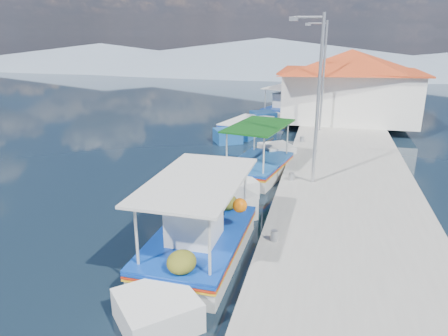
# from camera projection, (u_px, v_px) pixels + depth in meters

# --- Properties ---
(ground) EXTENTS (160.00, 160.00, 0.00)m
(ground) POSITION_uv_depth(u_px,v_px,m) (180.00, 203.00, 14.94)
(ground) COLOR black
(ground) RESTS_ON ground
(quay) EXTENTS (5.00, 44.00, 0.50)m
(quay) POSITION_uv_depth(u_px,v_px,m) (345.00, 161.00, 19.04)
(quay) COLOR #9F9D94
(quay) RESTS_ON ground
(bollards) EXTENTS (0.20, 17.20, 0.30)m
(bollards) POSITION_uv_depth(u_px,v_px,m) (298.00, 154.00, 18.71)
(bollards) COLOR #A5A8AD
(bollards) RESTS_ON quay
(main_caique) EXTENTS (2.36, 7.75, 2.55)m
(main_caique) POSITION_uv_depth(u_px,v_px,m) (200.00, 241.00, 11.15)
(main_caique) COLOR silver
(main_caique) RESTS_ON ground
(caique_green_canopy) EXTENTS (2.83, 6.55, 2.50)m
(caique_green_canopy) POSITION_uv_depth(u_px,v_px,m) (258.00, 168.00, 17.62)
(caique_green_canopy) COLOR silver
(caique_green_canopy) RESTS_ON ground
(caique_blue_hull) EXTENTS (3.18, 6.71, 1.23)m
(caique_blue_hull) POSITION_uv_depth(u_px,v_px,m) (246.00, 128.00, 25.26)
(caique_blue_hull) COLOR #184D92
(caique_blue_hull) RESTS_ON ground
(caique_far) EXTENTS (3.34, 6.45, 2.37)m
(caique_far) POSITION_uv_depth(u_px,v_px,m) (283.00, 110.00, 30.69)
(caique_far) COLOR silver
(caique_far) RESTS_ON ground
(harbor_building) EXTENTS (10.49, 10.49, 4.40)m
(harbor_building) POSITION_uv_depth(u_px,v_px,m) (349.00, 83.00, 26.49)
(harbor_building) COLOR white
(harbor_building) RESTS_ON quay
(lamp_post_near) EXTENTS (1.21, 0.14, 6.00)m
(lamp_post_near) POSITION_uv_depth(u_px,v_px,m) (316.00, 92.00, 14.55)
(lamp_post_near) COLOR #A5A8AD
(lamp_post_near) RESTS_ON quay
(lamp_post_far) EXTENTS (1.21, 0.14, 6.00)m
(lamp_post_far) POSITION_uv_depth(u_px,v_px,m) (322.00, 71.00, 22.85)
(lamp_post_far) COLOR #A5A8AD
(lamp_post_far) RESTS_ON quay
(mountain_ridge) EXTENTS (171.40, 96.00, 5.50)m
(mountain_ridge) POSITION_uv_depth(u_px,v_px,m) (341.00, 59.00, 64.46)
(mountain_ridge) COLOR slate
(mountain_ridge) RESTS_ON ground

